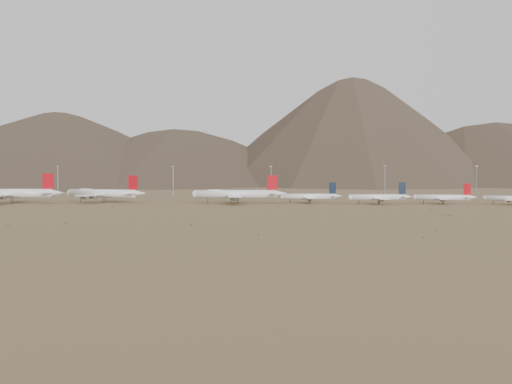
# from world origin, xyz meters

# --- Properties ---
(ground) EXTENTS (3000.00, 3000.00, 0.00)m
(ground) POSITION_xyz_m (0.00, 0.00, 0.00)
(ground) COLOR olive
(ground) RESTS_ON ground
(mountain_ridge) EXTENTS (4400.00, 1000.00, 300.00)m
(mountain_ridge) POSITION_xyz_m (0.00, 900.00, 150.00)
(mountain_ridge) COLOR brown
(mountain_ridge) RESTS_ON ground
(widebody_west) EXTENTS (68.35, 52.25, 20.30)m
(widebody_west) POSITION_xyz_m (-142.98, 21.80, 7.00)
(widebody_west) COLOR white
(widebody_west) RESTS_ON ground
(widebody_centre) EXTENTS (61.54, 48.82, 18.86)m
(widebody_centre) POSITION_xyz_m (-83.84, 36.28, 6.50)
(widebody_centre) COLOR white
(widebody_centre) RESTS_ON ground
(widebody_east) EXTENTS (63.81, 49.50, 19.00)m
(widebody_east) POSITION_xyz_m (9.63, 27.76, 6.55)
(widebody_east) COLOR white
(widebody_east) RESTS_ON ground
(narrowbody_a) EXTENTS (42.76, 31.14, 14.19)m
(narrowbody_a) POSITION_xyz_m (59.21, 36.26, 4.60)
(narrowbody_a) COLOR white
(narrowbody_a) RESTS_ON ground
(narrowbody_b) EXTENTS (43.51, 31.92, 14.54)m
(narrowbody_b) POSITION_xyz_m (104.53, 27.34, 4.72)
(narrowbody_b) COLOR white
(narrowbody_b) RESTS_ON ground
(narrowbody_c) EXTENTS (41.53, 29.91, 13.70)m
(narrowbody_c) POSITION_xyz_m (147.41, 31.92, 4.45)
(narrowbody_c) COLOR white
(narrowbody_c) RESTS_ON ground
(control_tower) EXTENTS (8.00, 8.00, 12.00)m
(control_tower) POSITION_xyz_m (30.00, 120.00, 5.32)
(control_tower) COLOR tan
(control_tower) RESTS_ON ground
(mast_far_west) EXTENTS (2.00, 0.60, 25.70)m
(mast_far_west) POSITION_xyz_m (-147.68, 119.58, 14.20)
(mast_far_west) COLOR gray
(mast_far_west) RESTS_ON ground
(mast_west) EXTENTS (2.00, 0.60, 25.70)m
(mast_west) POSITION_xyz_m (-54.11, 134.74, 14.20)
(mast_west) COLOR gray
(mast_west) RESTS_ON ground
(mast_centre) EXTENTS (2.00, 0.60, 25.70)m
(mast_centre) POSITION_xyz_m (29.69, 105.16, 14.20)
(mast_centre) COLOR gray
(mast_centre) RESTS_ON ground
(mast_east) EXTENTS (2.00, 0.60, 25.70)m
(mast_east) POSITION_xyz_m (122.38, 135.43, 14.20)
(mast_east) COLOR gray
(mast_east) RESTS_ON ground
(mast_far_east) EXTENTS (2.00, 0.60, 25.70)m
(mast_far_east) POSITION_xyz_m (195.36, 130.26, 14.20)
(mast_far_east) COLOR gray
(mast_far_east) RESTS_ON ground
(desert_scrub) EXTENTS (444.57, 173.15, 0.92)m
(desert_scrub) POSITION_xyz_m (45.39, -84.65, 0.32)
(desert_scrub) COLOR brown
(desert_scrub) RESTS_ON ground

